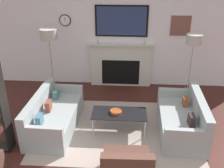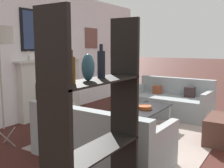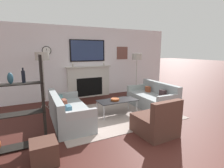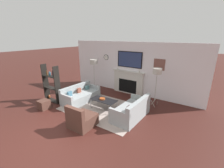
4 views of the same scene
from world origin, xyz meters
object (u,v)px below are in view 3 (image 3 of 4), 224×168
armchair (156,123)px  ottoman (44,152)px  couch_left (68,113)px  couch_right (153,99)px  shelf_unit (16,106)px  floor_lamp_right (137,57)px  decorative_bowl (115,99)px  coffee_table (117,101)px  floor_lamp_left (42,57)px

armchair → ottoman: armchair is taller
couch_left → couch_right: (2.70, -0.00, 0.01)m
shelf_unit → floor_lamp_right: bearing=27.9°
decorative_bowl → armchair: bearing=-80.8°
armchair → shelf_unit: size_ratio=0.49×
couch_right → armchair: size_ratio=2.01×
armchair → decorative_bowl: 1.49m
couch_right → floor_lamp_right: size_ratio=1.00×
coffee_table → ottoman: size_ratio=2.68×
couch_left → armchair: armchair is taller
couch_left → armchair: (1.57, -1.49, -0.01)m
shelf_unit → coffee_table: bearing=15.9°
couch_left → ottoman: 1.61m
decorative_bowl → ottoman: size_ratio=0.57×
coffee_table → ottoman: 2.56m
decorative_bowl → floor_lamp_right: size_ratio=0.14×
decorative_bowl → ottoman: (-2.06, -1.41, -0.27)m
coffee_table → floor_lamp_left: 2.62m
floor_lamp_right → ottoman: 4.97m
couch_right → shelf_unit: (-3.79, -0.73, 0.54)m
armchair → coffee_table: bearing=96.6°
couch_left → decorative_bowl: (1.33, -0.03, 0.19)m
coffee_table → shelf_unit: shelf_unit is taller
couch_right → armchair: (-1.14, -1.48, -0.02)m
decorative_bowl → ottoman: 2.51m
couch_left → floor_lamp_right: floor_lamp_right is taller
decorative_bowl → shelf_unit: bearing=-163.6°
ottoman → couch_right: bearing=22.7°
couch_right → coffee_table: 1.31m
couch_left → couch_right: bearing=-0.1°
coffee_table → armchair: bearing=-83.4°
couch_left → shelf_unit: 1.42m
coffee_table → decorative_bowl: size_ratio=4.66×
armchair → floor_lamp_left: (-1.94, 2.95, 1.36)m
armchair → shelf_unit: (-2.65, 0.75, 0.56)m
coffee_table → floor_lamp_right: floor_lamp_right is taller
armchair → floor_lamp_left: bearing=123.3°
couch_right → floor_lamp_left: bearing=154.5°
couch_right → ottoman: couch_right is taller
couch_right → ottoman: (-3.43, -1.43, -0.09)m
coffee_table → ottoman: coffee_table is taller
couch_right → coffee_table: size_ratio=1.53×
couch_left → coffee_table: bearing=-1.2°
decorative_bowl → floor_lamp_left: (-1.70, 1.49, 1.16)m
floor_lamp_left → ottoman: (-0.35, -2.90, -1.43)m
decorative_bowl → couch_right: bearing=1.0°
armchair → decorative_bowl: bearing=99.2°
coffee_table → floor_lamp_left: bearing=139.9°
floor_lamp_left → shelf_unit: floor_lamp_left is taller
floor_lamp_left → floor_lamp_right: floor_lamp_left is taller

